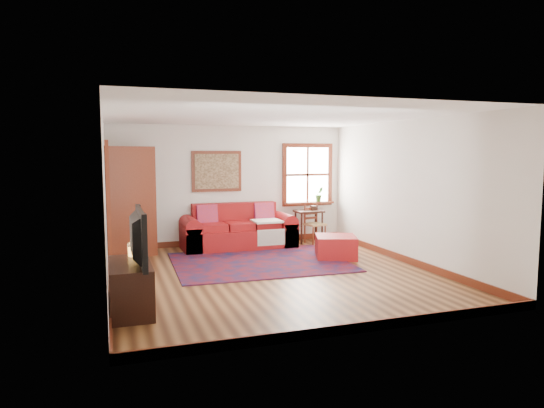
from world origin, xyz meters
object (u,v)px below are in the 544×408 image
object	(u,v)px
red_leather_sofa	(238,233)
red_ottoman	(336,247)
side_table	(309,216)
ladder_back_chair	(314,223)
media_cabinet	(131,287)

from	to	relation	value
red_leather_sofa	red_ottoman	world-z (taller)	red_leather_sofa
side_table	red_ottoman	bearing A→B (deg)	-95.24
red_leather_sofa	ladder_back_chair	distance (m)	1.68
red_leather_sofa	red_ottoman	xyz separation A→B (m)	(1.45, -1.56, -0.09)
side_table	media_cabinet	bearing A→B (deg)	-137.43
side_table	ladder_back_chair	size ratio (longest dim) A/B	0.85
media_cabinet	red_leather_sofa	bearing A→B (deg)	56.91
red_ottoman	side_table	distance (m)	1.67
red_leather_sofa	media_cabinet	bearing A→B (deg)	-123.09
red_leather_sofa	media_cabinet	size ratio (longest dim) A/B	2.09
red_leather_sofa	red_ottoman	bearing A→B (deg)	-47.03
ladder_back_chair	red_leather_sofa	bearing A→B (deg)	178.75
red_leather_sofa	side_table	world-z (taller)	red_leather_sofa
red_leather_sofa	media_cabinet	xyz separation A→B (m)	(-2.28, -3.50, 0.00)
red_ottoman	ladder_back_chair	size ratio (longest dim) A/B	0.88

